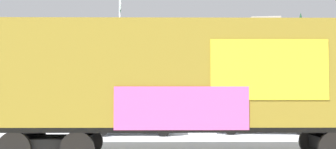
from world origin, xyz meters
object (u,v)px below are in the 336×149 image
at_px(freight_car, 203,78).
at_px(flagpole, 120,45).
at_px(parked_car_silver, 133,115).
at_px(parked_car_white, 261,116).

xyz_separation_m(freight_car, flagpole, (-3.65, 13.80, 2.64)).
distance_m(flagpole, parked_car_silver, 8.17).
bearing_deg(parked_car_silver, freight_car, -70.72).
height_order(flagpole, parked_car_silver, flagpole).
xyz_separation_m(flagpole, parked_car_silver, (1.24, -6.92, -4.15)).
height_order(parked_car_silver, parked_car_white, parked_car_silver).
distance_m(freight_car, flagpole, 14.51).
distance_m(freight_car, parked_car_silver, 7.44).
xyz_separation_m(parked_car_silver, parked_car_white, (6.15, 0.38, -0.07)).
bearing_deg(flagpole, parked_car_silver, -79.81).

